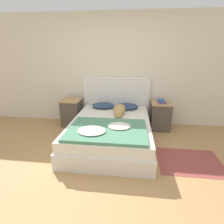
{
  "coord_description": "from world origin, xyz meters",
  "views": [
    {
      "loc": [
        0.47,
        -2.07,
        1.73
      ],
      "look_at": [
        0.08,
        1.22,
        0.56
      ],
      "focal_mm": 28.0,
      "sensor_mm": 36.0,
      "label": 1
    }
  ],
  "objects_px": {
    "nightstand_right": "(160,116)",
    "pillow_left": "(103,105)",
    "bed": "(111,131)",
    "pillow_right": "(127,106)",
    "dog": "(120,110)",
    "book_stack": "(162,102)",
    "nightstand_left": "(72,112)"
  },
  "relations": [
    {
      "from": "nightstand_right",
      "to": "pillow_left",
      "type": "bearing_deg",
      "value": 179.8
    },
    {
      "from": "bed",
      "to": "pillow_right",
      "type": "relative_size",
      "value": 3.86
    },
    {
      "from": "nightstand_right",
      "to": "dog",
      "type": "height_order",
      "value": "dog"
    },
    {
      "from": "book_stack",
      "to": "bed",
      "type": "bearing_deg",
      "value": -144.89
    },
    {
      "from": "bed",
      "to": "book_stack",
      "type": "relative_size",
      "value": 9.28
    },
    {
      "from": "nightstand_right",
      "to": "dog",
      "type": "distance_m",
      "value": 1.01
    },
    {
      "from": "dog",
      "to": "book_stack",
      "type": "height_order",
      "value": "book_stack"
    },
    {
      "from": "nightstand_right",
      "to": "pillow_right",
      "type": "xyz_separation_m",
      "value": [
        -0.78,
        0.0,
        0.2
      ]
    },
    {
      "from": "nightstand_left",
      "to": "bed",
      "type": "bearing_deg",
      "value": -35.99
    },
    {
      "from": "book_stack",
      "to": "pillow_right",
      "type": "bearing_deg",
      "value": 177.46
    },
    {
      "from": "bed",
      "to": "nightstand_left",
      "type": "xyz_separation_m",
      "value": [
        -1.05,
        0.76,
        0.09
      ]
    },
    {
      "from": "nightstand_left",
      "to": "pillow_left",
      "type": "relative_size",
      "value": 1.21
    },
    {
      "from": "nightstand_left",
      "to": "dog",
      "type": "height_order",
      "value": "dog"
    },
    {
      "from": "nightstand_right",
      "to": "nightstand_left",
      "type": "bearing_deg",
      "value": 180.0
    },
    {
      "from": "bed",
      "to": "nightstand_left",
      "type": "relative_size",
      "value": 3.18
    },
    {
      "from": "dog",
      "to": "book_stack",
      "type": "bearing_deg",
      "value": 20.74
    },
    {
      "from": "nightstand_left",
      "to": "pillow_right",
      "type": "height_order",
      "value": "nightstand_left"
    },
    {
      "from": "bed",
      "to": "book_stack",
      "type": "height_order",
      "value": "book_stack"
    },
    {
      "from": "pillow_left",
      "to": "pillow_right",
      "type": "relative_size",
      "value": 1.0
    },
    {
      "from": "pillow_right",
      "to": "book_stack",
      "type": "relative_size",
      "value": 2.41
    },
    {
      "from": "bed",
      "to": "dog",
      "type": "bearing_deg",
      "value": 70.57
    },
    {
      "from": "nightstand_right",
      "to": "pillow_left",
      "type": "xyz_separation_m",
      "value": [
        -1.33,
        0.0,
        0.2
      ]
    },
    {
      "from": "nightstand_left",
      "to": "nightstand_right",
      "type": "distance_m",
      "value": 2.1
    },
    {
      "from": "pillow_right",
      "to": "dog",
      "type": "bearing_deg",
      "value": -109.84
    },
    {
      "from": "bed",
      "to": "book_stack",
      "type": "xyz_separation_m",
      "value": [
        1.05,
        0.73,
        0.44
      ]
    },
    {
      "from": "nightstand_left",
      "to": "nightstand_right",
      "type": "bearing_deg",
      "value": 0.0
    },
    {
      "from": "nightstand_left",
      "to": "dog",
      "type": "xyz_separation_m",
      "value": [
        1.19,
        -0.37,
        0.23
      ]
    },
    {
      "from": "pillow_left",
      "to": "book_stack",
      "type": "xyz_separation_m",
      "value": [
        1.32,
        -0.03,
        0.15
      ]
    },
    {
      "from": "nightstand_right",
      "to": "book_stack",
      "type": "bearing_deg",
      "value": -103.94
    },
    {
      "from": "pillow_left",
      "to": "bed",
      "type": "bearing_deg",
      "value": -70.37
    },
    {
      "from": "bed",
      "to": "nightstand_right",
      "type": "distance_m",
      "value": 1.3
    },
    {
      "from": "dog",
      "to": "book_stack",
      "type": "relative_size",
      "value": 3.51
    }
  ]
}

